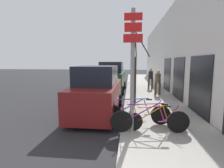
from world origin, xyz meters
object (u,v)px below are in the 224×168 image
pedestrian_far (151,77)px  traffic_light (132,56)px  pedestrian_near (158,81)px  parked_car_1 (112,78)px  parked_car_0 (98,92)px  street_tree (135,73)px  bicycle_2 (136,113)px  signpost (133,67)px  bicycle_1 (156,119)px  bicycle_0 (150,120)px

pedestrian_far → traffic_light: traffic_light is taller
pedestrian_far → pedestrian_near: bearing=-98.0°
parked_car_1 → pedestrian_far: size_ratio=2.75×
parked_car_0 → traffic_light: traffic_light is taller
street_tree → traffic_light: 11.56m
pedestrian_near → traffic_light: bearing=-90.4°
pedestrian_far → traffic_light: bearing=92.1°
parked_car_1 → pedestrian_near: bearing=-29.5°
bicycle_2 → parked_car_0: bearing=44.4°
signpost → parked_car_0: signpost is taller
bicycle_1 → pedestrian_near: bearing=-21.4°
pedestrian_near → pedestrian_far: 2.70m
signpost → pedestrian_far: (1.64, 9.23, -1.11)m
bicycle_1 → pedestrian_far: (0.83, 9.05, 0.61)m
bicycle_0 → pedestrian_far: pedestrian_far is taller
parked_car_0 → pedestrian_near: (3.37, 4.25, 0.10)m
parked_car_1 → pedestrian_far: bearing=13.9°
bicycle_0 → parked_car_1: size_ratio=0.54×
parked_car_1 → pedestrian_near: (3.34, -1.96, 0.02)m
signpost → bicycle_0: (0.57, -0.08, -1.67)m
signpost → bicycle_2: 1.81m
parked_car_1 → pedestrian_near: size_ratio=2.77×
signpost → parked_car_1: signpost is taller
pedestrian_far → traffic_light: size_ratio=0.38×
bicycle_2 → street_tree: size_ratio=0.65×
signpost → traffic_light: size_ratio=0.86×
bicycle_2 → parked_car_0: parked_car_0 is taller
signpost → pedestrian_far: 9.44m
pedestrian_near → signpost: bearing=63.2°
traffic_light → parked_car_1: bearing=-104.5°
bicycle_0 → traffic_light: bearing=-2.7°
bicycle_0 → bicycle_1: bicycle_0 is taller
bicycle_1 → bicycle_2: (-0.63, 0.46, 0.05)m
pedestrian_near → parked_car_0: bearing=40.4°
parked_car_0 → bicycle_1: bearing=-41.2°
street_tree → traffic_light: size_ratio=0.84×
parked_car_1 → street_tree: bearing=-69.7°
signpost → pedestrian_far: size_ratio=2.29×
pedestrian_far → traffic_light: (-1.46, 5.87, 1.91)m
bicycle_1 → street_tree: (-0.61, 3.43, 1.29)m
pedestrian_near → parked_car_1: bearing=-41.5°
bicycle_0 → bicycle_2: bicycle_0 is taller
bicycle_2 → parked_car_1: (-1.70, 7.85, 0.53)m
bicycle_0 → pedestrian_near: pedestrian_near is taller
parked_car_0 → pedestrian_far: parked_car_0 is taller
signpost → traffic_light: traffic_light is taller
bicycle_1 → traffic_light: bearing=-10.0°
bicycle_1 → pedestrian_near: 6.46m
pedestrian_far → parked_car_0: bearing=-126.5°
traffic_light → bicycle_1: bearing=-87.6°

